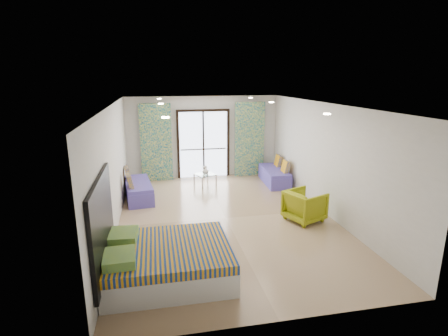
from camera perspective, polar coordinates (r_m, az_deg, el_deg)
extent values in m
cube|color=black|center=(11.54, -3.45, 9.36)|extent=(1.76, 0.08, 0.08)
cube|color=black|center=(11.62, -7.48, 3.62)|extent=(0.08, 0.08, 2.20)
cube|color=black|center=(11.84, 0.67, 3.95)|extent=(0.08, 0.08, 2.20)
cube|color=black|center=(11.70, -3.37, 3.80)|extent=(0.05, 0.06, 2.20)
cube|color=#595451|center=(11.75, -3.37, 3.10)|extent=(1.52, 0.03, 0.04)
cube|color=silver|center=(11.43, -11.02, 4.06)|extent=(1.00, 0.10, 2.50)
cube|color=silver|center=(11.85, 4.18, 4.66)|extent=(1.00, 0.10, 2.50)
cylinder|color=#FFE0B2|center=(5.71, -9.57, 8.15)|extent=(0.12, 0.12, 0.02)
cylinder|color=#FFE0B2|center=(6.44, 16.47, 8.47)|extent=(0.12, 0.12, 0.02)
cylinder|color=#FFE0B2|center=(8.70, -10.28, 10.28)|extent=(0.12, 0.12, 0.02)
cylinder|color=#FFE0B2|center=(9.19, 7.75, 10.61)|extent=(0.12, 0.12, 0.02)
cylinder|color=#FFE0B2|center=(10.69, -10.54, 11.04)|extent=(0.12, 0.12, 0.02)
cylinder|color=#FFE0B2|center=(11.10, 4.35, 11.37)|extent=(0.12, 0.12, 0.02)
cube|color=black|center=(5.89, -19.26, -8.66)|extent=(0.06, 2.10, 1.50)
cube|color=silver|center=(7.05, -18.03, -4.70)|extent=(0.02, 0.10, 0.10)
cube|color=silver|center=(6.19, -8.95, -15.47)|extent=(2.07, 1.66, 0.41)
cube|color=navy|center=(6.06, -9.06, -13.14)|extent=(2.05, 1.69, 0.16)
cube|color=#175869|center=(5.67, -16.70, -13.93)|extent=(0.49, 0.59, 0.14)
cube|color=#175869|center=(6.37, -16.09, -10.59)|extent=(0.50, 0.60, 0.14)
cube|color=#5347A9|center=(10.04, -13.76, -3.81)|extent=(0.88, 1.78, 0.38)
cube|color=#5347A9|center=(9.97, -13.84, -2.51)|extent=(0.86, 1.75, 0.10)
cube|color=navy|center=(9.51, -15.13, -2.05)|extent=(0.24, 0.45, 0.40)
cube|color=navy|center=(10.28, -15.43, -0.83)|extent=(0.24, 0.45, 0.40)
cube|color=#5347A9|center=(11.28, 8.19, -1.52)|extent=(0.76, 1.71, 0.37)
cube|color=#5347A9|center=(11.22, 8.23, -0.38)|extent=(0.74, 1.68, 0.09)
cube|color=navy|center=(10.87, 10.01, 0.22)|extent=(0.21, 0.43, 0.39)
cube|color=navy|center=(11.59, 8.86, 1.18)|extent=(0.21, 0.43, 0.39)
cylinder|color=silver|center=(10.58, -3.53, -2.49)|extent=(0.06, 0.06, 0.37)
cylinder|color=silver|center=(10.84, -1.29, -2.05)|extent=(0.06, 0.06, 0.37)
cylinder|color=silver|center=(10.99, -4.89, -1.86)|extent=(0.06, 0.06, 0.37)
cylinder|color=silver|center=(11.24, -2.70, -1.45)|extent=(0.06, 0.06, 0.37)
cube|color=#8CA59E|center=(10.86, -3.11, -1.03)|extent=(0.75, 0.75, 0.02)
sphere|color=white|center=(10.83, -2.92, 0.04)|extent=(0.06, 0.06, 0.06)
sphere|color=white|center=(10.84, -3.26, 0.15)|extent=(0.06, 0.06, 0.06)
sphere|color=white|center=(10.77, -3.34, 0.16)|extent=(0.06, 0.06, 0.06)
sphere|color=white|center=(10.75, -3.00, 0.24)|extent=(0.06, 0.06, 0.06)
imported|color=white|center=(10.85, -3.05, -0.42)|extent=(0.22, 0.23, 0.21)
imported|color=#98A014|center=(8.45, 13.04, -5.80)|extent=(0.97, 1.00, 0.80)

